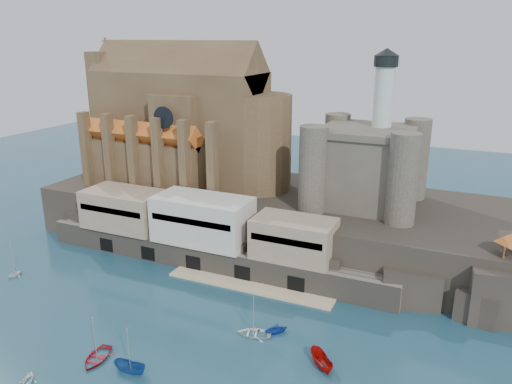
{
  "coord_description": "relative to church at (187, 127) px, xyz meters",
  "views": [
    {
      "loc": [
        34.59,
        -51.77,
        41.39
      ],
      "look_at": [
        -2.96,
        32.0,
        12.55
      ],
      "focal_mm": 35.0,
      "sensor_mm": 36.0,
      "label": 1
    }
  ],
  "objects": [
    {
      "name": "boat_5",
      "position": [
        43.76,
        -39.44,
        -22.13
      ],
      "size": [
        2.71,
        2.71,
        5.03
      ],
      "primitive_type": "imported",
      "rotation": [
        0.0,
        0.0,
        3.88
      ],
      "color": "#A60A07",
      "rests_on": "ground"
    },
    {
      "name": "boat_1",
      "position": [
        11.21,
        -57.44,
        -22.13
      ],
      "size": [
        2.98,
        2.6,
        2.95
      ],
      "primitive_type": "imported",
      "rotation": [
        0.0,
        0.0,
        0.51
      ],
      "color": "white",
      "rests_on": "ground"
    },
    {
      "name": "castle_keep",
      "position": [
        40.21,
        -0.78,
        -3.81
      ],
      "size": [
        21.2,
        21.2,
        29.3
      ],
      "color": "#4C463B",
      "rests_on": "promontory"
    },
    {
      "name": "ground",
      "position": [
        24.13,
        -41.85,
        -22.13
      ],
      "size": [
        300.0,
        300.0,
        0.0
      ],
      "primitive_type": "plane",
      "color": "#183D4F",
      "rests_on": "ground"
    },
    {
      "name": "promontory",
      "position": [
        23.94,
        -2.48,
        -17.2
      ],
      "size": [
        100.0,
        36.0,
        10.0
      ],
      "color": "black",
      "rests_on": "ground"
    },
    {
      "name": "church",
      "position": [
        0.0,
        0.0,
        0.0
      ],
      "size": [
        47.0,
        25.93,
        30.51
      ],
      "color": "#4F3C25",
      "rests_on": "promontory"
    },
    {
      "name": "quay",
      "position": [
        13.94,
        -18.78,
        -16.06
      ],
      "size": [
        70.0,
        12.0,
        13.05
      ],
      "color": "#6E6558",
      "rests_on": "ground"
    },
    {
      "name": "rock_outcrop",
      "position": [
        66.13,
        -16.01,
        -18.11
      ],
      "size": [
        14.5,
        10.5,
        8.7
      ],
      "color": "black",
      "rests_on": "ground"
    },
    {
      "name": "boat_2",
      "position": [
        21.72,
        -50.64,
        -22.13
      ],
      "size": [
        1.85,
        1.8,
        4.72
      ],
      "primitive_type": "imported",
      "rotation": [
        0.0,
        0.0,
        1.59
      ],
      "color": "navy",
      "rests_on": "ground"
    },
    {
      "name": "boat_0",
      "position": [
        16.0,
        -50.39,
        -22.13
      ],
      "size": [
        4.17,
        1.9,
        5.63
      ],
      "primitive_type": "imported",
      "rotation": [
        0.0,
        0.0,
        0.19
      ],
      "color": "#AD1D2A",
      "rests_on": "ground"
    },
    {
      "name": "boat_6",
      "position": [
        32.76,
        -36.53,
        -22.13
      ],
      "size": [
        1.86,
        3.81,
        5.13
      ],
      "primitive_type": "imported",
      "rotation": [
        0.0,
        0.0,
        4.94
      ],
      "color": "white",
      "rests_on": "ground"
    },
    {
      "name": "boat_4",
      "position": [
        -14.22,
        -37.24,
        -22.13
      ],
      "size": [
        2.7,
        1.8,
        2.97
      ],
      "primitive_type": "imported",
      "rotation": [
        0.0,
        0.0,
        3.04
      ],
      "color": "silver",
      "rests_on": "ground"
    },
    {
      "name": "boat_7",
      "position": [
        35.5,
        -34.73,
        -22.13
      ],
      "size": [
        3.34,
        3.43,
        3.45
      ],
      "primitive_type": "imported",
      "rotation": [
        0.0,
        0.0,
        5.45
      ],
      "color": "#1136A0",
      "rests_on": "ground"
    }
  ]
}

